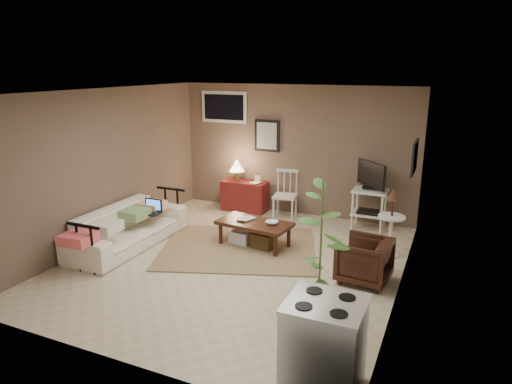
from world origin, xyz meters
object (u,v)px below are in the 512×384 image
at_px(side_table, 392,215).
at_px(armchair, 364,258).
at_px(sofa, 127,221).
at_px(tv_stand, 370,194).
at_px(potted_plant, 321,246).
at_px(stove, 324,346).
at_px(coffee_table, 254,232).
at_px(spindle_chair, 285,196).
at_px(red_console, 244,193).

relative_size(side_table, armchair, 1.61).
distance_m(sofa, tv_stand, 3.99).
height_order(sofa, side_table, side_table).
bearing_deg(potted_plant, sofa, 165.70).
xyz_separation_m(side_table, potted_plant, (-0.47, -2.09, 0.22)).
distance_m(armchair, potted_plant, 1.26).
bearing_deg(tv_stand, stove, -84.50).
bearing_deg(coffee_table, spindle_chair, 91.62).
xyz_separation_m(sofa, red_console, (0.87, 2.37, -0.06)).
distance_m(spindle_chair, potted_plant, 3.50).
height_order(sofa, tv_stand, tv_stand).
height_order(armchair, potted_plant, potted_plant).
relative_size(tv_stand, armchair, 1.83).
height_order(armchair, stove, stove).
bearing_deg(side_table, stove, -91.77).
bearing_deg(potted_plant, tv_stand, 90.72).
height_order(side_table, stove, side_table).
bearing_deg(red_console, tv_stand, -2.30).
distance_m(coffee_table, spindle_chair, 1.50).
height_order(potted_plant, stove, potted_plant).
bearing_deg(spindle_chair, tv_stand, 0.65).
xyz_separation_m(coffee_table, side_table, (1.98, 0.47, 0.40)).
xyz_separation_m(side_table, stove, (-0.10, -3.20, -0.22)).
relative_size(side_table, stove, 1.22).
xyz_separation_m(sofa, potted_plant, (3.32, -0.84, 0.45)).
xyz_separation_m(sofa, spindle_chair, (1.76, 2.26, 0.01)).
relative_size(sofa, stove, 2.45).
relative_size(red_console, tv_stand, 0.85).
relative_size(potted_plant, stove, 1.90).
bearing_deg(coffee_table, potted_plant, -46.84).
relative_size(red_console, armchair, 1.57).
distance_m(spindle_chair, armchair, 2.71).
height_order(sofa, armchair, sofa).
xyz_separation_m(tv_stand, armchair, (0.32, -2.01, -0.30)).
bearing_deg(stove, spindle_chair, 114.51).
relative_size(sofa, tv_stand, 1.77).
bearing_deg(coffee_table, armchair, -15.80).
relative_size(coffee_table, spindle_chair, 1.33).
height_order(coffee_table, stove, stove).
bearing_deg(stove, coffee_table, 124.59).
height_order(coffee_table, sofa, sofa).
relative_size(spindle_chair, armchair, 1.39).
xyz_separation_m(red_console, potted_plant, (2.44, -3.22, 0.51)).
xyz_separation_m(coffee_table, sofa, (-1.80, -0.77, 0.17)).
bearing_deg(potted_plant, armchair, 75.75).
distance_m(red_console, side_table, 3.14).
distance_m(coffee_table, armchair, 1.87).
bearing_deg(spindle_chair, coffee_table, -88.38).
relative_size(sofa, spindle_chair, 2.34).
relative_size(sofa, side_table, 2.01).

